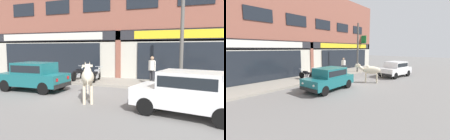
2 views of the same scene
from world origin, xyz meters
TOP-DOWN VIEW (x-y plane):
  - ground_plane at (0.00, 0.00)m, footprint 90.00×90.00m
  - sidewalk at (0.00, 3.68)m, footprint 19.00×2.96m
  - shop_building at (0.01, 5.41)m, footprint 23.00×1.40m
  - cow at (0.91, -1.04)m, footprint 1.26×1.95m
  - car_0 at (-2.75, -0.07)m, footprint 3.66×1.73m
  - car_1 at (4.88, -1.57)m, footprint 3.79×2.19m
  - motorcycle_0 at (-2.10, 3.29)m, footprint 0.52×1.81m
  - motorcycle_1 at (-0.75, 3.24)m, footprint 0.60×1.80m
  - pedestrian at (2.73, 3.21)m, footprint 0.45×0.32m
  - utility_pole at (4.34, 2.50)m, footprint 0.18×0.18m

SIDE VIEW (x-z plane):
  - ground_plane at x=0.00m, z-range 0.00..0.00m
  - sidewalk at x=0.00m, z-range 0.00..0.13m
  - motorcycle_0 at x=-2.10m, z-range 0.08..0.96m
  - motorcycle_1 at x=-0.75m, z-range 0.08..0.96m
  - car_0 at x=-2.75m, z-range 0.08..1.54m
  - car_1 at x=4.88m, z-range 0.08..1.54m
  - cow at x=0.91m, z-range 0.20..1.81m
  - pedestrian at x=2.73m, z-range 0.32..1.92m
  - utility_pole at x=4.34m, z-range 0.13..5.46m
  - shop_building at x=0.01m, z-range -0.22..8.50m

